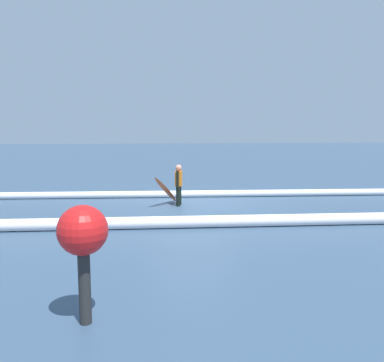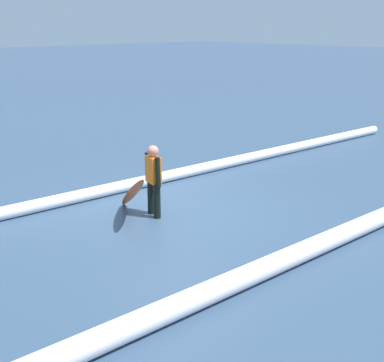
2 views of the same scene
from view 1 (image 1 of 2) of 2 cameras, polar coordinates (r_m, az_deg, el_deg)
ground_plane at (r=13.47m, az=0.07°, el=-3.57°), size 140.27×140.27×0.00m
surfer at (r=13.36m, az=-1.94°, el=-0.25°), size 0.28×0.56×1.40m
surfboard at (r=13.48m, az=-3.81°, el=-1.29°), size 1.01×1.78×1.09m
channel_buoy at (r=5.28m, az=-15.54°, el=-7.55°), size 0.65×0.65×1.58m
wave_crest_foreground at (r=15.22m, az=-10.96°, el=-1.95°), size 25.41×1.98×0.26m
wave_crest_midground at (r=10.34m, az=-4.71°, el=-6.00°), size 23.26×1.50×0.32m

